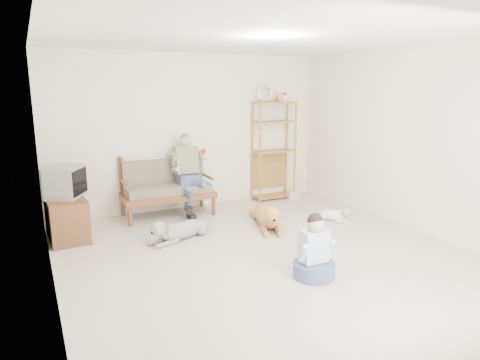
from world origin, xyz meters
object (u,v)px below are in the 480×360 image
etagere (274,150)px  golden_retriever (267,216)px  loveseat (167,187)px  tv_stand (66,218)px

etagere → golden_retriever: size_ratio=1.60×
loveseat → tv_stand: 1.72m
golden_retriever → loveseat: bearing=152.1°
etagere → tv_stand: etagere is taller
loveseat → golden_retriever: (1.20, -1.33, -0.31)m
loveseat → tv_stand: (-1.64, -0.49, -0.19)m
tv_stand → etagere: bearing=6.3°
loveseat → tv_stand: loveseat is taller
loveseat → golden_retriever: 1.81m
tv_stand → golden_retriever: size_ratio=0.68×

